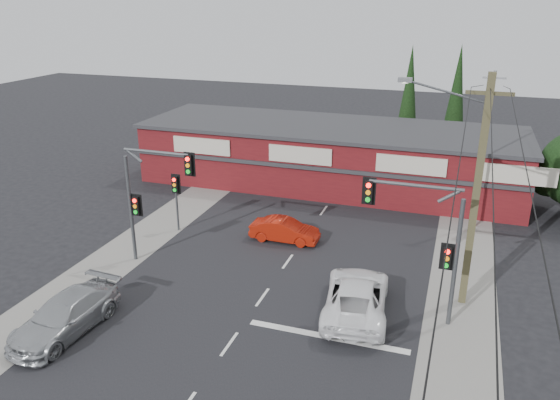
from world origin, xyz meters
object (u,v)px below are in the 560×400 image
(red_sedan, at_px, (285,230))
(silver_suv, at_px, (65,316))
(shop_building, at_px, (330,154))
(utility_pole, at_px, (474,186))
(white_suv, at_px, (356,296))

(red_sedan, bearing_deg, silver_suv, 152.92)
(shop_building, distance_m, utility_pole, 17.15)
(red_sedan, bearing_deg, utility_pole, -111.38)
(red_sedan, distance_m, shop_building, 10.50)
(white_suv, height_order, red_sedan, white_suv)
(red_sedan, bearing_deg, white_suv, -139.28)
(white_suv, xyz_separation_m, red_sedan, (-5.15, 5.93, -0.15))
(white_suv, distance_m, red_sedan, 7.85)
(white_suv, bearing_deg, shop_building, -79.25)
(shop_building, xyz_separation_m, utility_pole, (9.36, -14.00, 3.26))
(white_suv, height_order, utility_pole, utility_pole)
(red_sedan, bearing_deg, shop_building, 0.08)
(shop_building, relative_size, utility_pole, 2.73)
(shop_building, bearing_deg, silver_suv, -104.51)
(red_sedan, height_order, shop_building, shop_building)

